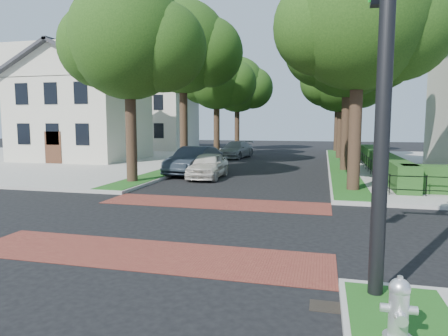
{
  "coord_description": "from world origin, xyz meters",
  "views": [
    {
      "loc": [
        4.13,
        -11.85,
        3.18
      ],
      "look_at": [
        0.76,
        1.7,
        1.6
      ],
      "focal_mm": 32.0,
      "sensor_mm": 36.0,
      "label": 1
    }
  ],
  "objects_px": {
    "parked_car_front": "(208,165)",
    "parked_car_middle": "(194,161)",
    "parked_car_rear": "(236,150)",
    "fire_hydrant": "(399,312)",
    "traffic_signal": "(372,33)"
  },
  "relations": [
    {
      "from": "traffic_signal",
      "to": "parked_car_middle",
      "type": "height_order",
      "value": "traffic_signal"
    },
    {
      "from": "traffic_signal",
      "to": "parked_car_front",
      "type": "relative_size",
      "value": 1.83
    },
    {
      "from": "parked_car_front",
      "to": "fire_hydrant",
      "type": "xyz_separation_m",
      "value": [
        7.5,
        -16.36,
        -0.14
      ]
    },
    {
      "from": "parked_car_front",
      "to": "parked_car_rear",
      "type": "xyz_separation_m",
      "value": [
        -1.3,
        13.45,
        0.0
      ]
    },
    {
      "from": "parked_car_front",
      "to": "parked_car_middle",
      "type": "relative_size",
      "value": 0.84
    },
    {
      "from": "traffic_signal",
      "to": "parked_car_rear",
      "type": "height_order",
      "value": "traffic_signal"
    },
    {
      "from": "parked_car_middle",
      "to": "parked_car_rear",
      "type": "distance_m",
      "value": 12.06
    },
    {
      "from": "parked_car_middle",
      "to": "fire_hydrant",
      "type": "height_order",
      "value": "parked_car_middle"
    },
    {
      "from": "parked_car_front",
      "to": "parked_car_middle",
      "type": "height_order",
      "value": "parked_car_middle"
    },
    {
      "from": "parked_car_front",
      "to": "traffic_signal",
      "type": "bearing_deg",
      "value": -65.19
    },
    {
      "from": "parked_car_front",
      "to": "fire_hydrant",
      "type": "relative_size",
      "value": 4.55
    },
    {
      "from": "traffic_signal",
      "to": "parked_car_rear",
      "type": "relative_size",
      "value": 1.55
    },
    {
      "from": "traffic_signal",
      "to": "fire_hydrant",
      "type": "relative_size",
      "value": 8.32
    },
    {
      "from": "parked_car_front",
      "to": "fire_hydrant",
      "type": "bearing_deg",
      "value": -66.83
    },
    {
      "from": "parked_car_middle",
      "to": "fire_hydrant",
      "type": "xyz_separation_m",
      "value": [
        8.8,
        -17.75,
        -0.25
      ]
    }
  ]
}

